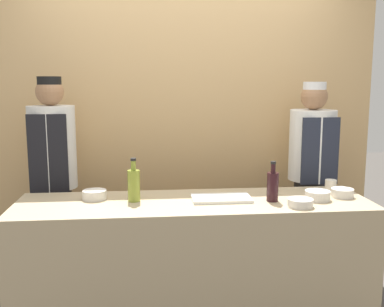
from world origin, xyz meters
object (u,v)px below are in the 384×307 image
at_px(sauce_bowl_yellow, 318,195).
at_px(sauce_bowl_green, 300,202).
at_px(sauce_bowl_brown, 95,194).
at_px(bottle_wine, 273,186).
at_px(chef_left, 54,182).
at_px(cutting_board, 221,198).
at_px(bottle_oil, 134,184).
at_px(cup_cream, 331,185).
at_px(sauce_bowl_purple, 342,192).
at_px(chef_right, 311,180).

distance_m(sauce_bowl_yellow, sauce_bowl_green, 0.21).
distance_m(sauce_bowl_brown, bottle_wine, 1.12).
bearing_deg(chef_left, cutting_board, -26.14).
bearing_deg(sauce_bowl_green, bottle_wine, 132.98).
relative_size(bottle_oil, cup_cream, 3.55).
bearing_deg(chef_left, sauce_bowl_purple, -16.27).
distance_m(cutting_board, bottle_wine, 0.33).
height_order(sauce_bowl_purple, chef_left, chef_left).
distance_m(sauce_bowl_green, chef_right, 0.83).
bearing_deg(bottle_oil, bottle_wine, -5.54).
bearing_deg(sauce_bowl_yellow, cup_cream, 51.14).
distance_m(sauce_bowl_green, bottle_oil, 1.01).
distance_m(sauce_bowl_yellow, cup_cream, 0.28).
bearing_deg(sauce_bowl_purple, chef_left, 163.73).
distance_m(sauce_bowl_yellow, sauce_bowl_brown, 1.40).
distance_m(sauce_bowl_purple, cutting_board, 0.79).
relative_size(sauce_bowl_green, cutting_board, 0.41).
bearing_deg(sauce_bowl_purple, chef_right, 90.08).
distance_m(bottle_wine, chef_left, 1.57).
xyz_separation_m(cutting_board, cup_cream, (0.78, 0.16, 0.03)).
height_order(sauce_bowl_green, bottle_oil, bottle_oil).
bearing_deg(sauce_bowl_yellow, cutting_board, 174.45).
height_order(bottle_oil, chef_left, chef_left).
height_order(sauce_bowl_yellow, cup_cream, cup_cream).
bearing_deg(cutting_board, chef_right, 35.30).
height_order(bottle_wine, chef_right, chef_right).
bearing_deg(chef_left, cup_cream, -11.72).
bearing_deg(sauce_bowl_brown, sauce_bowl_green, -13.43).
bearing_deg(chef_right, sauce_bowl_brown, -163.78).
relative_size(bottle_oil, chef_right, 0.17).
bearing_deg(sauce_bowl_green, sauce_bowl_yellow, 41.27).
height_order(sauce_bowl_green, chef_right, chef_right).
xyz_separation_m(sauce_bowl_yellow, sauce_bowl_purple, (0.19, 0.05, -0.00)).
distance_m(sauce_bowl_green, bottle_wine, 0.20).
distance_m(sauce_bowl_purple, sauce_bowl_brown, 1.58).
bearing_deg(sauce_bowl_yellow, chef_left, 160.48).
xyz_separation_m(sauce_bowl_yellow, bottle_oil, (-1.14, 0.08, 0.07)).
distance_m(bottle_oil, chef_left, 0.80).
xyz_separation_m(bottle_oil, cup_cream, (1.32, 0.13, -0.07)).
distance_m(sauce_bowl_purple, cup_cream, 0.16).
relative_size(sauce_bowl_green, chef_left, 0.09).
bearing_deg(bottle_wine, bottle_oil, 174.46).
bearing_deg(chef_right, bottle_oil, -158.23).
bearing_deg(cup_cream, bottle_wine, -154.94).
bearing_deg(bottle_oil, chef_right, 21.77).
xyz_separation_m(sauce_bowl_green, chef_left, (-1.58, 0.75, -0.01)).
xyz_separation_m(chef_left, chef_right, (1.92, 0.00, -0.03)).
relative_size(bottle_oil, bottle_wine, 1.08).
bearing_deg(sauce_bowl_purple, sauce_bowl_yellow, -163.76).
bearing_deg(sauce_bowl_yellow, chef_right, 73.18).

